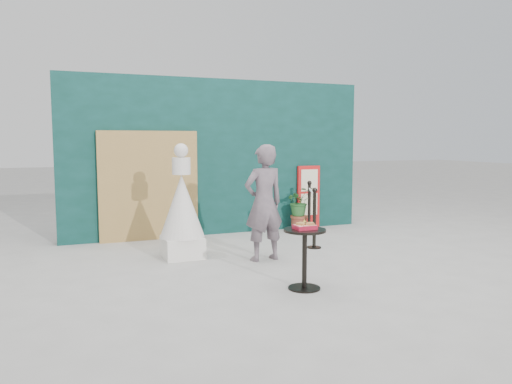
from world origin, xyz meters
The scene contains 10 objects.
ground centered at (0.00, 0.00, 0.00)m, with size 60.00×60.00×0.00m, color #ADAAA5.
back_wall centered at (0.00, 3.15, 1.50)m, with size 6.00×0.30×3.00m, color #0A302A.
bamboo_fence centered at (-1.40, 2.94, 1.00)m, with size 1.80×0.08×2.00m, color tan.
woman centered at (-0.07, 0.71, 0.88)m, with size 0.65×0.42×1.77m, color slate.
menu_board centered at (1.90, 2.95, 0.65)m, with size 0.50×0.07×1.30m.
statue centered at (-1.18, 1.35, 0.73)m, with size 0.70×0.70×1.78m.
cafe_table centered at (-0.19, -0.84, 0.50)m, with size 0.52×0.52×0.75m.
food_basket centered at (-0.19, -0.84, 0.79)m, with size 0.26×0.19×0.11m.
planter centered at (1.56, 2.72, 0.52)m, with size 0.52×0.45×0.89m.
stanchion_barrier centered at (1.36, 1.82, 0.49)m, with size 0.84×1.54×1.03m.
Camera 1 is at (-3.02, -6.19, 1.84)m, focal length 35.00 mm.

